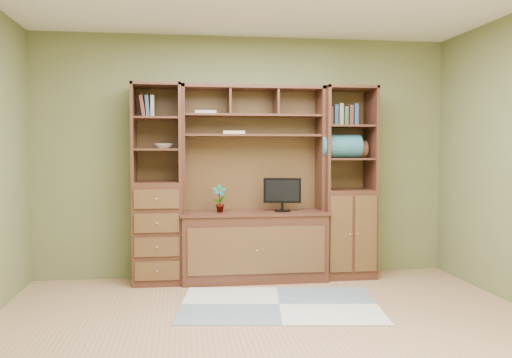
{
  "coord_description": "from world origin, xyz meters",
  "views": [
    {
      "loc": [
        -0.69,
        -3.88,
        1.38
      ],
      "look_at": [
        0.01,
        1.2,
        1.1
      ],
      "focal_mm": 38.0,
      "sensor_mm": 36.0,
      "label": 1
    }
  ],
  "objects": [
    {
      "name": "blanket_red",
      "position": [
        1.15,
        1.85,
        1.38
      ],
      "size": [
        0.34,
        0.19,
        0.19
      ],
      "primitive_type": "cube",
      "color": "brown",
      "rests_on": "right_tower"
    },
    {
      "name": "rug",
      "position": [
        0.16,
        0.78,
        0.01
      ],
      "size": [
        1.87,
        1.38,
        0.01
      ],
      "primitive_type": "cube",
      "rotation": [
        0.0,
        0.0,
        -0.13
      ],
      "color": "#A4AAA9",
      "rests_on": "ground"
    },
    {
      "name": "bowl",
      "position": [
        -0.87,
        1.77,
        1.41
      ],
      "size": [
        0.2,
        0.2,
        0.05
      ],
      "primitive_type": "imported",
      "color": "beige",
      "rests_on": "left_tower"
    },
    {
      "name": "right_tower",
      "position": [
        1.09,
        1.77,
        1.02
      ],
      "size": [
        0.55,
        0.45,
        2.05
      ],
      "primitive_type": "cube",
      "color": "#442317",
      "rests_on": "ground"
    },
    {
      "name": "center_hutch",
      "position": [
        0.06,
        1.73,
        1.02
      ],
      "size": [
        1.54,
        0.53,
        2.05
      ],
      "primitive_type": "cube",
      "color": "#442317",
      "rests_on": "ground"
    },
    {
      "name": "left_tower",
      "position": [
        -0.94,
        1.77,
        1.02
      ],
      "size": [
        0.5,
        0.45,
        2.05
      ],
      "primitive_type": "cube",
      "color": "#442317",
      "rests_on": "ground"
    },
    {
      "name": "blanket_teal",
      "position": [
        0.99,
        1.73,
        1.41
      ],
      "size": [
        0.43,
        0.25,
        0.25
      ],
      "primitive_type": "cube",
      "color": "#285C6A",
      "rests_on": "right_tower"
    },
    {
      "name": "monitor",
      "position": [
        0.36,
        1.7,
        0.97
      ],
      "size": [
        0.42,
        0.26,
        0.48
      ],
      "primitive_type": "cube",
      "rotation": [
        0.0,
        0.0,
        -0.22
      ],
      "color": "black",
      "rests_on": "center_hutch"
    },
    {
      "name": "magazines",
      "position": [
        -0.14,
        1.82,
        1.56
      ],
      "size": [
        0.23,
        0.17,
        0.03
      ],
      "primitive_type": "cube",
      "color": "beige",
      "rests_on": "center_hutch"
    },
    {
      "name": "room",
      "position": [
        0.0,
        0.0,
        1.3
      ],
      "size": [
        4.6,
        4.1,
        2.64
      ],
      "color": "tan",
      "rests_on": "ground"
    },
    {
      "name": "orchid",
      "position": [
        -0.3,
        1.7,
        0.87
      ],
      "size": [
        0.15,
        0.1,
        0.29
      ],
      "primitive_type": "imported",
      "color": "#A45B37",
      "rests_on": "center_hutch"
    }
  ]
}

